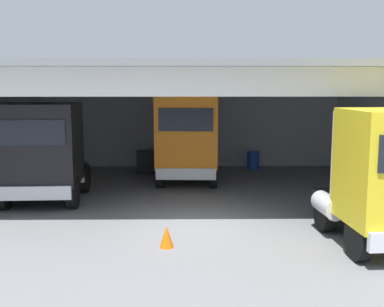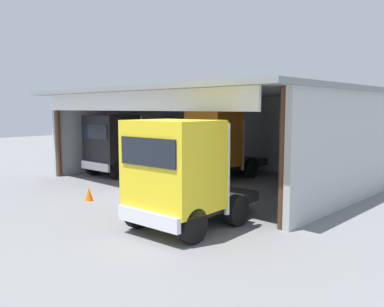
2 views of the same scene
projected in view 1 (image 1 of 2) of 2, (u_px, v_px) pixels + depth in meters
ground_plane at (194, 224)px, 13.91m from camera, size 80.00×80.00×0.00m
workshop_shed at (191, 101)px, 19.10m from camera, size 15.46×11.32×4.74m
truck_black_left_bay at (42, 152)px, 16.15m from camera, size 2.84×5.05×3.46m
truck_orange_center_right_bay at (187, 139)px, 19.29m from camera, size 2.64×4.97×3.71m
oil_drum at (253, 160)px, 22.89m from camera, size 0.58×0.58×0.87m
tool_cart at (147, 161)px, 22.21m from camera, size 0.90×0.60×1.00m
traffic_cone at (167, 237)px, 11.92m from camera, size 0.36×0.36×0.56m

